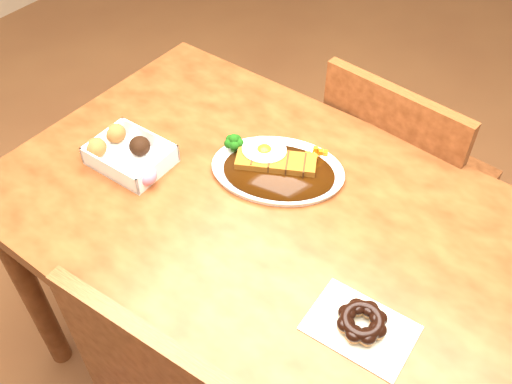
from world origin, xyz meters
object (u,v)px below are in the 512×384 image
Objects in this scene: table at (264,239)px; donut_box at (128,154)px; pon_de_ring at (362,323)px; katsu_curry_plate at (276,166)px; chair_far at (398,180)px.

donut_box reaches higher than table.
katsu_curry_plate is at bearing 146.47° from pon_de_ring.
table is at bearing 11.27° from donut_box.
table is 6.10× the size of pon_de_ring.
table is 1.38× the size of chair_far.
pon_de_ring is (0.36, -0.24, 0.00)m from katsu_curry_plate.
katsu_curry_plate is 1.72× the size of donut_box.
katsu_curry_plate is 0.44m from pon_de_ring.
table is 0.37m from donut_box.
chair_far is at bearing 53.50° from donut_box.
table is 0.17m from katsu_curry_plate.
table is 5.67× the size of donut_box.
donut_box is at bearing 58.03° from chair_far.
donut_box is at bearing -147.97° from katsu_curry_plate.
pon_de_ring is (0.66, -0.06, -0.01)m from donut_box.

